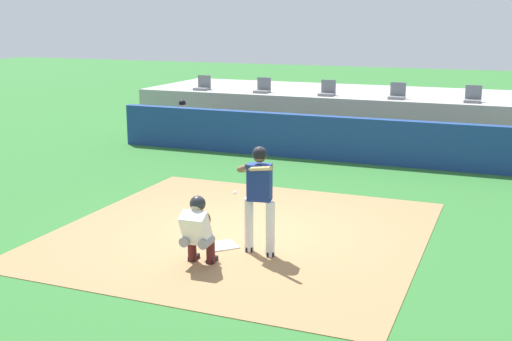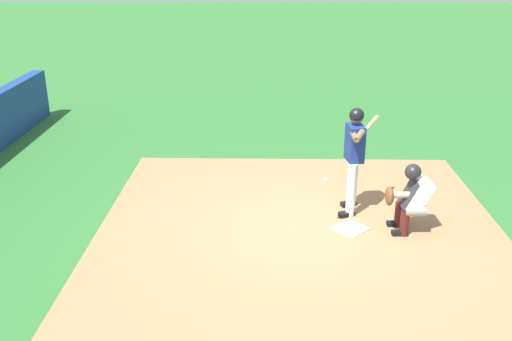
# 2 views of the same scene
# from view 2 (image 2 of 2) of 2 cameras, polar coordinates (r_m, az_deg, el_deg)

# --- Properties ---
(ground_plane) EXTENTS (80.00, 80.00, 0.00)m
(ground_plane) POSITION_cam_2_polar(r_m,az_deg,el_deg) (9.12, 4.42, -5.89)
(ground_plane) COLOR #2D6B2D
(dirt_infield) EXTENTS (6.40, 6.40, 0.01)m
(dirt_infield) POSITION_cam_2_polar(r_m,az_deg,el_deg) (9.12, 4.42, -5.86)
(dirt_infield) COLOR #9E754C
(dirt_infield) RESTS_ON ground
(home_plate) EXTENTS (0.62, 0.62, 0.02)m
(home_plate) POSITION_cam_2_polar(r_m,az_deg,el_deg) (9.19, 9.44, -5.75)
(home_plate) COLOR white
(home_plate) RESTS_ON dirt_infield
(batter_at_plate) EXTENTS (0.77, 0.67, 1.80)m
(batter_at_plate) POSITION_cam_2_polar(r_m,az_deg,el_deg) (9.44, 9.80, 1.66)
(batter_at_plate) COLOR silver
(batter_at_plate) RESTS_ON ground
(catcher_crouched) EXTENTS (0.49, 1.67, 1.13)m
(catcher_crouched) POSITION_cam_2_polar(r_m,az_deg,el_deg) (9.10, 15.15, -2.45)
(catcher_crouched) COLOR gray
(catcher_crouched) RESTS_ON ground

